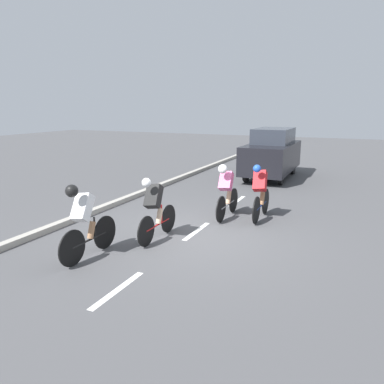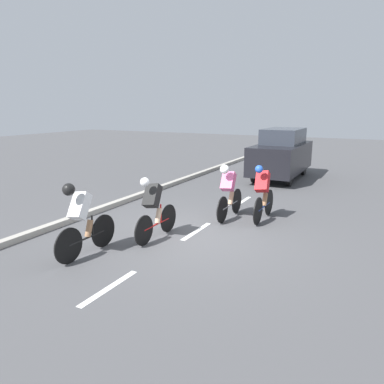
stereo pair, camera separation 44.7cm
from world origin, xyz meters
TOP-DOWN VIEW (x-y plane):
  - ground_plane at (0.00, 0.00)m, footprint 60.00×60.00m
  - lane_stripe_near at (0.00, 2.90)m, footprint 0.12×1.40m
  - lane_stripe_mid at (0.00, -0.30)m, footprint 0.12×1.40m
  - lane_stripe_far at (0.00, -3.50)m, footprint 0.12×1.40m
  - curb at (3.20, -0.30)m, footprint 0.20×27.07m
  - cyclist_red at (-1.11, -1.89)m, footprint 0.39×1.69m
  - cyclist_black at (0.61, 0.60)m, footprint 0.39×1.67m
  - cyclist_white at (1.33, 2.06)m, footprint 0.39×1.68m
  - cyclist_pink at (-0.26, -1.64)m, footprint 0.36×1.72m
  - support_car at (-0.07, -7.88)m, footprint 1.70×4.17m

SIDE VIEW (x-z plane):
  - ground_plane at x=0.00m, z-range 0.00..0.00m
  - lane_stripe_near at x=0.00m, z-range 0.00..0.01m
  - lane_stripe_mid at x=0.00m, z-range 0.00..0.01m
  - lane_stripe_far at x=0.00m, z-range 0.00..0.01m
  - curb at x=3.20m, z-range 0.00..0.14m
  - cyclist_black at x=0.61m, z-range 0.03..1.46m
  - cyclist_red at x=-1.11m, z-range 0.02..1.50m
  - cyclist_pink at x=-0.26m, z-range 0.04..1.52m
  - cyclist_white at x=1.33m, z-range 0.04..1.56m
  - support_car at x=-0.07m, z-range 0.01..2.04m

